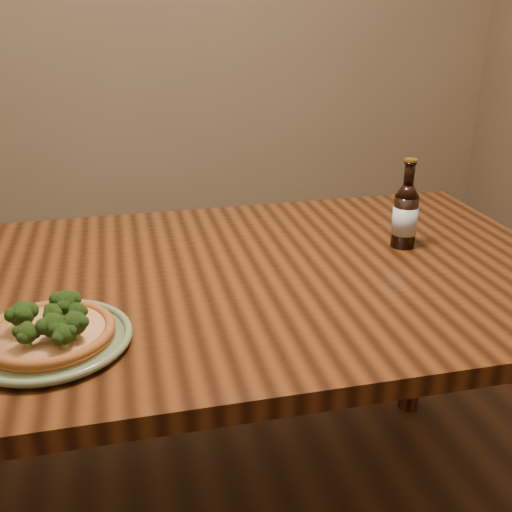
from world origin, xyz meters
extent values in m
cube|color=#4C2610|center=(0.00, 0.10, 0.73)|extent=(1.60, 0.90, 0.04)
cylinder|color=#4C2610|center=(0.73, 0.48, 0.35)|extent=(0.07, 0.07, 0.71)
cylinder|color=#6A8058|center=(-0.31, -0.12, 0.76)|extent=(0.25, 0.25, 0.01)
torus|color=#6A8058|center=(-0.31, -0.12, 0.76)|extent=(0.28, 0.28, 0.01)
torus|color=#6A8058|center=(-0.31, -0.12, 0.76)|extent=(0.22, 0.22, 0.01)
cylinder|color=#A05824|center=(-0.31, -0.12, 0.77)|extent=(0.22, 0.22, 0.01)
torus|color=#A05824|center=(-0.31, -0.12, 0.78)|extent=(0.22, 0.22, 0.02)
cylinder|color=#F9DE98|center=(-0.31, -0.12, 0.78)|extent=(0.19, 0.19, 0.01)
sphere|color=#2D4E18|center=(-0.35, -0.11, 0.81)|extent=(0.05, 0.05, 0.04)
sphere|color=#2D4E18|center=(-0.30, -0.16, 0.81)|extent=(0.05, 0.05, 0.04)
sphere|color=#2D4E18|center=(-0.31, -0.10, 0.80)|extent=(0.05, 0.05, 0.03)
sphere|color=#2D4E18|center=(-0.34, -0.17, 0.80)|extent=(0.04, 0.04, 0.03)
sphere|color=#2D4E18|center=(-0.28, -0.18, 0.80)|extent=(0.04, 0.04, 0.03)
sphere|color=#2D4E18|center=(-0.27, -0.10, 0.80)|extent=(0.04, 0.04, 0.03)
sphere|color=#2D4E18|center=(-0.27, -0.16, 0.81)|extent=(0.05, 0.05, 0.04)
sphere|color=#2D4E18|center=(-0.28, -0.08, 0.81)|extent=(0.05, 0.05, 0.04)
cylinder|color=black|center=(0.48, 0.16, 0.81)|extent=(0.06, 0.06, 0.13)
cone|color=black|center=(0.48, 0.16, 0.89)|extent=(0.06, 0.06, 0.03)
cylinder|color=black|center=(0.48, 0.16, 0.93)|extent=(0.02, 0.02, 0.06)
torus|color=black|center=(0.48, 0.16, 0.95)|extent=(0.03, 0.03, 0.00)
cylinder|color=#A58C33|center=(0.48, 0.16, 0.96)|extent=(0.03, 0.03, 0.01)
cylinder|color=silver|center=(0.48, 0.16, 0.82)|extent=(0.06, 0.06, 0.07)
camera|label=1|loc=(-0.17, -1.06, 1.29)|focal=42.00mm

